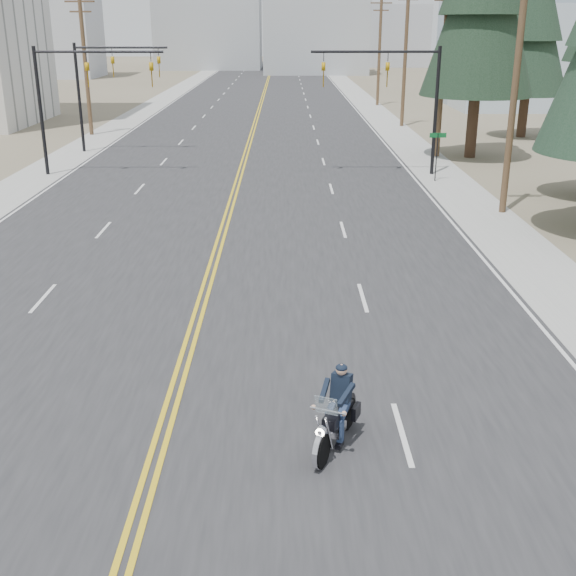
# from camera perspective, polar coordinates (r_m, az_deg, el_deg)

# --- Properties ---
(ground_plane) EXTENTS (400.00, 400.00, 0.00)m
(ground_plane) POSITION_cam_1_polar(r_m,az_deg,el_deg) (12.39, -12.97, -21.02)
(ground_plane) COLOR #776D56
(ground_plane) RESTS_ON ground
(road) EXTENTS (20.00, 200.00, 0.01)m
(road) POSITION_cam_1_polar(r_m,az_deg,el_deg) (79.53, -2.19, 14.22)
(road) COLOR #303033
(road) RESTS_ON ground
(sidewalk_left) EXTENTS (3.00, 200.00, 0.01)m
(sidewalk_left) POSITION_cam_1_polar(r_m,az_deg,el_deg) (80.72, -10.63, 13.99)
(sidewalk_left) COLOR #A5A5A0
(sidewalk_left) RESTS_ON ground
(sidewalk_right) EXTENTS (3.00, 200.00, 0.01)m
(sidewalk_right) POSITION_cam_1_polar(r_m,az_deg,el_deg) (79.99, 6.33, 14.15)
(sidewalk_right) COLOR #A5A5A0
(sidewalk_right) RESTS_ON ground
(traffic_mast_left) EXTENTS (7.10, 0.26, 7.00)m
(traffic_mast_left) POSITION_cam_1_polar(r_m,az_deg,el_deg) (42.78, -16.51, 15.09)
(traffic_mast_left) COLOR black
(traffic_mast_left) RESTS_ON ground
(traffic_mast_right) EXTENTS (7.10, 0.26, 7.00)m
(traffic_mast_right) POSITION_cam_1_polar(r_m,az_deg,el_deg) (41.69, 8.90, 15.54)
(traffic_mast_right) COLOR black
(traffic_mast_right) RESTS_ON ground
(traffic_mast_far) EXTENTS (6.10, 0.26, 7.00)m
(traffic_mast_far) POSITION_cam_1_polar(r_m,az_deg,el_deg) (50.59, -14.41, 15.85)
(traffic_mast_far) COLOR black
(traffic_mast_far) RESTS_ON ground
(street_sign) EXTENTS (0.90, 0.06, 2.62)m
(street_sign) POSITION_cam_1_polar(r_m,az_deg,el_deg) (40.42, 11.70, 10.76)
(street_sign) COLOR black
(street_sign) RESTS_ON ground
(utility_pole_b) EXTENTS (2.20, 0.30, 11.50)m
(utility_pole_b) POSITION_cam_1_polar(r_m,az_deg,el_deg) (33.65, 17.58, 15.65)
(utility_pole_b) COLOR brown
(utility_pole_b) RESTS_ON ground
(utility_pole_c) EXTENTS (2.20, 0.30, 11.00)m
(utility_pole_c) POSITION_cam_1_polar(r_m,az_deg,el_deg) (48.17, 12.16, 16.87)
(utility_pole_c) COLOR brown
(utility_pole_c) RESTS_ON ground
(utility_pole_d) EXTENTS (2.20, 0.30, 11.50)m
(utility_pole_d) POSITION_cam_1_polar(r_m,az_deg,el_deg) (62.91, 9.26, 17.92)
(utility_pole_d) COLOR brown
(utility_pole_d) RESTS_ON ground
(utility_pole_e) EXTENTS (2.20, 0.30, 11.00)m
(utility_pole_e) POSITION_cam_1_polar(r_m,az_deg,el_deg) (79.74, 7.24, 18.23)
(utility_pole_e) COLOR brown
(utility_pole_e) RESTS_ON ground
(utility_pole_left) EXTENTS (2.20, 0.30, 10.50)m
(utility_pole_left) POSITION_cam_1_polar(r_m,az_deg,el_deg) (59.09, -15.74, 16.85)
(utility_pole_left) COLOR brown
(utility_pole_left) RESTS_ON ground
(glass_building) EXTENTS (24.00, 16.00, 20.00)m
(glass_building) POSITION_cam_1_polar(r_m,az_deg,el_deg) (84.41, 21.50, 20.08)
(glass_building) COLOR #9EB5CC
(glass_building) RESTS_ON ground
(haze_bldg_a) EXTENTS (14.00, 12.00, 22.00)m
(haze_bldg_a) POSITION_cam_1_polar(r_m,az_deg,el_deg) (129.67, -18.31, 20.41)
(haze_bldg_a) COLOR #B7BCC6
(haze_bldg_a) RESTS_ON ground
(haze_bldg_b) EXTENTS (18.00, 14.00, 14.00)m
(haze_bldg_b) POSITION_cam_1_polar(r_m,az_deg,el_deg) (134.19, 2.16, 19.58)
(haze_bldg_b) COLOR #ADB2B7
(haze_bldg_b) RESTS_ON ground
(haze_bldg_c) EXTENTS (16.00, 12.00, 18.00)m
(haze_bldg_c) POSITION_cam_1_polar(r_m,az_deg,el_deg) (124.83, 18.25, 19.54)
(haze_bldg_c) COLOR #B7BCC6
(haze_bldg_c) RESTS_ON ground
(haze_bldg_e) EXTENTS (14.00, 14.00, 12.00)m
(haze_bldg_e) POSITION_cam_1_polar(r_m,az_deg,el_deg) (160.67, 8.20, 19.12)
(haze_bldg_e) COLOR #B7BCC6
(haze_bldg_e) RESTS_ON ground
(motorcyclist) EXTENTS (1.73, 2.38, 1.71)m
(motorcyclist) POSITION_cam_1_polar(r_m,az_deg,el_deg) (14.58, 3.79, -9.52)
(motorcyclist) COLOR black
(motorcyclist) RESTS_ON ground
(conifer_far) EXTENTS (5.87, 5.87, 15.72)m
(conifer_far) POSITION_cam_1_polar(r_m,az_deg,el_deg) (58.75, 18.88, 20.00)
(conifer_far) COLOR #382619
(conifer_far) RESTS_ON ground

